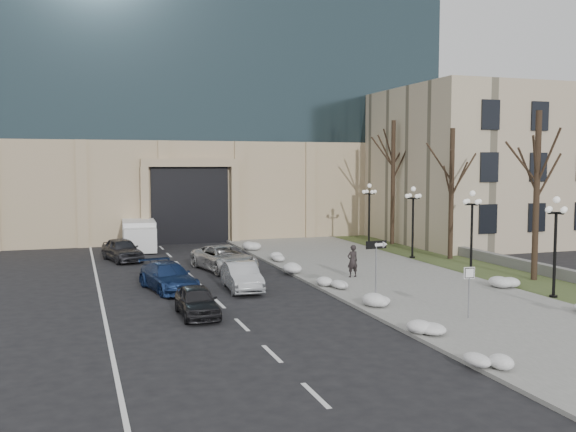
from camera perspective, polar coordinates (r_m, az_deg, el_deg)
name	(u,v)px	position (r m, az deg, el deg)	size (l,w,h in m)	color
ground	(477,352)	(22.61, 16.45, -11.55)	(160.00, 160.00, 0.00)	black
sidewalk	(381,275)	(36.10, 8.24, -5.23)	(9.00, 40.00, 0.12)	gray
curb	(305,280)	(34.33, 1.48, -5.68)	(0.30, 40.00, 0.14)	gray
grass_strip	(480,269)	(39.42, 16.74, -4.55)	(4.00, 40.00, 0.10)	#3F4C26
stone_wall	(489,258)	(42.14, 17.41, -3.57)	(0.50, 30.00, 0.70)	slate
office_tower	(188,33)	(63.41, -8.91, 15.77)	(40.00, 24.70, 36.00)	tan
classical_building	(504,166)	(57.30, 18.64, 4.20)	(22.00, 18.12, 12.00)	tan
car_a	(197,301)	(26.71, -8.10, -7.50)	(1.49, 3.69, 1.26)	black
car_b	(242,277)	(31.79, -4.12, -5.40)	(1.45, 4.17, 1.37)	#B3B7BB
car_c	(168,277)	(32.23, -10.60, -5.34)	(1.91, 4.70, 1.36)	navy
car_d	(224,258)	(37.62, -5.67, -3.76)	(2.44, 5.30, 1.47)	silver
car_e	(122,250)	(42.47, -14.52, -2.91)	(1.75, 4.34, 1.48)	#323237
pedestrian	(353,261)	(34.84, 5.76, -4.00)	(0.64, 0.42, 1.75)	black
box_truck	(139,235)	(48.09, -13.12, -1.68)	(2.67, 6.69, 2.09)	silver
one_way_sign	(380,252)	(28.37, 8.16, -3.19)	(1.08, 0.31, 2.88)	slate
keep_sign	(469,281)	(26.49, 15.80, -5.62)	(0.46, 0.10, 2.16)	slate
snow_clump_a	(491,362)	(20.66, 17.61, -12.27)	(1.10, 1.60, 0.36)	white
snow_clump_b	(431,328)	(24.09, 12.58, -9.72)	(1.10, 1.60, 0.36)	white
snow_clump_c	(379,304)	(27.77, 8.07, -7.73)	(1.10, 1.60, 0.36)	white
snow_clump_d	(329,284)	(32.04, 3.69, -6.02)	(1.10, 1.60, 0.36)	white
snow_clump_e	(293,268)	(36.54, 0.41, -4.68)	(1.10, 1.60, 0.36)	white
snow_clump_f	(274,258)	(40.34, -1.26, -3.79)	(1.10, 1.60, 0.36)	white
snow_clump_g	(250,248)	(45.24, -3.40, -2.87)	(1.10, 1.60, 0.36)	white
snow_clump_i	(500,282)	(33.99, 18.34, -5.63)	(1.10, 1.60, 0.36)	white
lamppost_a	(556,233)	(31.75, 22.69, -1.41)	(1.18, 1.18, 4.76)	black
lamppost_b	(472,221)	(36.86, 16.03, -0.43)	(1.18, 1.18, 4.76)	black
lamppost_c	(413,212)	(42.36, 11.05, 0.31)	(1.18, 1.18, 4.76)	black
lamppost_d	(369,206)	(48.10, 7.24, 0.87)	(1.18, 1.18, 4.76)	black
tree_near	(537,172)	(36.06, 21.28, 3.71)	(3.20, 3.20, 9.00)	black
tree_mid	(452,175)	(42.53, 14.35, 3.55)	(3.20, 3.20, 8.50)	black
tree_far	(393,165)	(49.44, 9.33, 4.52)	(3.20, 3.20, 9.50)	black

